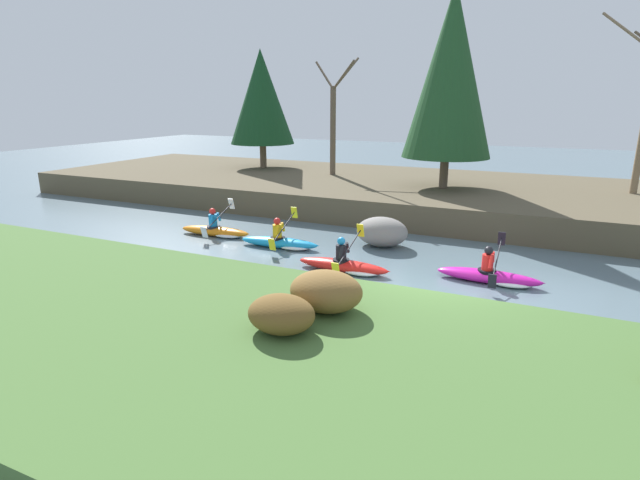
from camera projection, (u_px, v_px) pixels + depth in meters
name	position (u px, v px, depth m)	size (l,w,h in m)	color
ground_plane	(434.00, 297.00, 12.36)	(90.00, 90.00, 0.00)	slate
riverbank_near	(365.00, 388.00, 7.87)	(44.00, 7.51, 0.67)	#476B33
riverbank_far	(490.00, 199.00, 21.75)	(44.00, 10.40, 1.06)	brown
conifer_tree_far_left	(261.00, 97.00, 26.96)	(3.50, 3.50, 6.28)	brown
conifer_tree_left	(451.00, 73.00, 20.22)	(3.67, 3.67, 8.13)	brown
bare_tree_upstream	(334.00, 120.00, 24.59)	(3.17, 3.13, 5.71)	brown
shrub_clump_nearest	(281.00, 314.00, 8.96)	(1.26, 1.05, 0.68)	brown
shrub_clump_second	(326.00, 291.00, 9.86)	(1.48, 1.23, 0.80)	brown
kayaker_lead	(493.00, 276.00, 13.28)	(2.77, 2.06, 1.20)	#C61999
kayaker_middle	(346.00, 265.00, 14.14)	(2.77, 2.06, 1.20)	red
kayaker_trailing	(282.00, 242.00, 16.45)	(2.79, 2.07, 1.20)	#1993D6
kayaker_far_back	(218.00, 231.00, 17.88)	(2.79, 2.07, 1.20)	orange
boulder_midstream	(382.00, 232.00, 16.59)	(1.73, 1.35, 0.98)	gray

